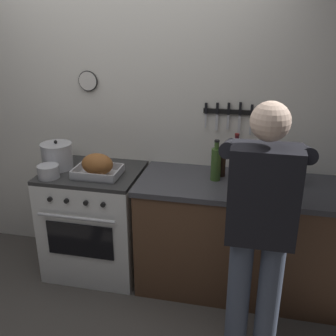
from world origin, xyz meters
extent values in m
cube|color=white|center=(0.00, 1.35, 1.30)|extent=(6.00, 0.10, 2.60)
cube|color=black|center=(0.81, 1.29, 1.36)|extent=(0.39, 0.02, 0.04)
cube|color=silver|center=(0.63, 1.28, 1.28)|extent=(0.01, 0.00, 0.11)
cube|color=black|center=(0.63, 1.28, 1.38)|extent=(0.02, 0.02, 0.08)
cube|color=silver|center=(0.72, 1.28, 1.27)|extent=(0.02, 0.00, 0.13)
cube|color=black|center=(0.72, 1.28, 1.38)|extent=(0.02, 0.02, 0.09)
cube|color=silver|center=(0.81, 1.28, 1.28)|extent=(0.02, 0.00, 0.12)
cube|color=black|center=(0.81, 1.28, 1.38)|extent=(0.02, 0.02, 0.09)
cube|color=silver|center=(0.89, 1.28, 1.25)|extent=(0.02, 0.00, 0.18)
cube|color=black|center=(0.89, 1.28, 1.39)|extent=(0.02, 0.02, 0.10)
cube|color=silver|center=(0.98, 1.28, 1.26)|extent=(0.02, 0.00, 0.15)
cube|color=black|center=(0.98, 1.28, 1.38)|extent=(0.02, 0.02, 0.08)
cylinder|color=white|center=(-0.32, 1.28, 1.55)|extent=(0.15, 0.02, 0.15)
torus|color=black|center=(-0.32, 1.28, 1.55)|extent=(0.16, 0.02, 0.16)
cube|color=brown|center=(1.20, 0.99, 0.43)|extent=(2.00, 0.62, 0.86)
cube|color=#3D3D42|center=(1.20, 0.99, 0.88)|extent=(2.03, 0.65, 0.04)
cube|color=white|center=(-0.22, 0.99, 0.43)|extent=(0.76, 0.62, 0.87)
cube|color=black|center=(-0.22, 0.67, 0.45)|extent=(0.53, 0.01, 0.28)
cube|color=#2D2D2D|center=(-0.22, 0.99, 0.89)|extent=(0.76, 0.62, 0.03)
cylinder|color=black|center=(-0.43, 0.67, 0.78)|extent=(0.04, 0.02, 0.04)
cylinder|color=black|center=(-0.30, 0.67, 0.78)|extent=(0.04, 0.02, 0.04)
cylinder|color=black|center=(-0.14, 0.67, 0.78)|extent=(0.04, 0.02, 0.04)
cylinder|color=black|center=(-0.01, 0.67, 0.78)|extent=(0.04, 0.02, 0.04)
cylinder|color=silver|center=(-0.22, 0.65, 0.66)|extent=(0.61, 0.02, 0.02)
cylinder|color=#4C566B|center=(0.99, 0.30, 0.43)|extent=(0.14, 0.14, 0.86)
cylinder|color=#4C566B|center=(1.17, 0.30, 0.43)|extent=(0.14, 0.14, 0.86)
cube|color=black|center=(1.08, 0.30, 1.14)|extent=(0.38, 0.22, 0.56)
sphere|color=beige|center=(1.08, 0.30, 1.55)|extent=(0.21, 0.21, 0.21)
cylinder|color=black|center=(0.87, 0.54, 1.32)|extent=(0.09, 0.55, 0.22)
cylinder|color=black|center=(1.29, 0.54, 1.32)|extent=(0.09, 0.55, 0.22)
cube|color=#B7B7BC|center=(-0.13, 0.90, 0.91)|extent=(0.34, 0.25, 0.01)
cube|color=#B7B7BC|center=(-0.13, 0.78, 0.94)|extent=(0.34, 0.01, 0.05)
cube|color=#B7B7BC|center=(-0.13, 1.03, 0.94)|extent=(0.34, 0.01, 0.05)
cube|color=#B7B7BC|center=(-0.30, 0.90, 0.94)|extent=(0.01, 0.25, 0.05)
cube|color=#B7B7BC|center=(0.04, 0.90, 0.94)|extent=(0.01, 0.25, 0.05)
ellipsoid|color=#935628|center=(-0.13, 0.90, 1.00)|extent=(0.24, 0.18, 0.17)
cylinder|color=#B7B7BC|center=(-0.51, 0.99, 1.00)|extent=(0.24, 0.24, 0.19)
cylinder|color=#B2B2B7|center=(-0.51, 0.99, 1.10)|extent=(0.25, 0.25, 0.01)
sphere|color=black|center=(-0.51, 0.99, 1.12)|extent=(0.03, 0.03, 0.03)
cylinder|color=#B7B7BC|center=(-0.48, 0.79, 0.95)|extent=(0.16, 0.16, 0.10)
cube|color=tan|center=(1.13, 0.92, 0.91)|extent=(0.36, 0.24, 0.02)
cylinder|color=#338CCC|center=(1.34, 1.05, 1.00)|extent=(0.07, 0.07, 0.19)
cylinder|color=#338CCC|center=(1.34, 1.05, 1.11)|extent=(0.03, 0.03, 0.04)
cylinder|color=white|center=(1.34, 1.05, 1.14)|extent=(0.04, 0.04, 0.01)
cylinder|color=red|center=(1.26, 1.07, 0.96)|extent=(0.05, 0.05, 0.12)
cylinder|color=red|center=(1.26, 1.07, 1.03)|extent=(0.02, 0.02, 0.03)
cylinder|color=#197219|center=(1.26, 1.07, 1.06)|extent=(0.02, 0.02, 0.01)
cylinder|color=#47141E|center=(0.89, 1.16, 1.03)|extent=(0.07, 0.07, 0.26)
cylinder|color=#47141E|center=(0.89, 1.16, 1.18)|extent=(0.03, 0.03, 0.06)
cylinder|color=maroon|center=(0.89, 1.16, 1.22)|extent=(0.03, 0.03, 0.01)
cylinder|color=black|center=(0.79, 1.10, 0.98)|extent=(0.06, 0.06, 0.17)
cylinder|color=black|center=(0.79, 1.10, 1.09)|extent=(0.03, 0.03, 0.04)
cylinder|color=#B21919|center=(0.79, 1.10, 1.11)|extent=(0.03, 0.03, 0.01)
cylinder|color=gold|center=(1.16, 1.10, 1.00)|extent=(0.07, 0.07, 0.20)
cylinder|color=gold|center=(1.16, 1.10, 1.12)|extent=(0.03, 0.03, 0.04)
cylinder|color=black|center=(1.16, 1.10, 1.15)|extent=(0.04, 0.04, 0.01)
cylinder|color=#385623|center=(0.75, 1.02, 1.02)|extent=(0.07, 0.07, 0.24)
cylinder|color=#385623|center=(0.75, 1.02, 1.17)|extent=(0.03, 0.03, 0.05)
cylinder|color=black|center=(0.75, 1.02, 1.20)|extent=(0.04, 0.04, 0.01)
camera|label=1|loc=(0.99, -1.73, 2.08)|focal=42.49mm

